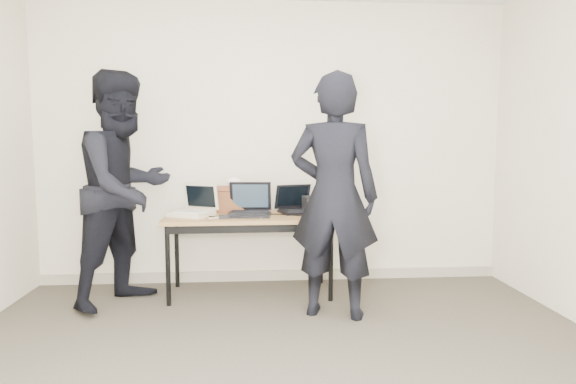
{
  "coord_description": "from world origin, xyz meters",
  "views": [
    {
      "loc": [
        -0.19,
        -2.43,
        1.38
      ],
      "look_at": [
        0.1,
        1.6,
        0.95
      ],
      "focal_mm": 30.0,
      "sensor_mm": 36.0,
      "label": 1
    }
  ],
  "objects": [
    {
      "name": "laptop_center",
      "position": [
        -0.23,
        1.85,
        0.79
      ],
      "size": [
        0.4,
        0.39,
        0.29
      ],
      "rotation": [
        0.0,
        0.0,
        -0.08
      ],
      "color": "black",
      "rests_on": "desk"
    },
    {
      "name": "person_observer",
      "position": [
        -1.27,
        1.67,
        0.98
      ],
      "size": [
        1.15,
        1.2,
        1.96
      ],
      "primitive_type": "imported",
      "rotation": [
        0.0,
        0.0,
        0.98
      ],
      "color": "black",
      "rests_on": "ground"
    },
    {
      "name": "laptop_beige",
      "position": [
        -0.72,
        1.86,
        0.78
      ],
      "size": [
        0.45,
        0.45,
        0.28
      ],
      "rotation": [
        0.0,
        0.0,
        -0.46
      ],
      "color": "beige",
      "rests_on": "desk"
    },
    {
      "name": "room",
      "position": [
        0.0,
        0.0,
        1.35
      ],
      "size": [
        4.6,
        4.6,
        2.8
      ],
      "color": "#453F34",
      "rests_on": "ground"
    },
    {
      "name": "person_typist",
      "position": [
        0.43,
        1.24,
        0.95
      ],
      "size": [
        0.8,
        0.64,
        1.9
      ],
      "primitive_type": "imported",
      "rotation": [
        0.0,
        0.0,
        2.84
      ],
      "color": "black",
      "rests_on": "ground"
    },
    {
      "name": "tissue",
      "position": [
        -0.38,
        2.06,
        1.0
      ],
      "size": [
        0.15,
        0.12,
        0.08
      ],
      "primitive_type": "ellipsoid",
      "rotation": [
        0.0,
        0.0,
        0.16
      ],
      "color": "white",
      "rests_on": "leather_satchel"
    },
    {
      "name": "cables",
      "position": [
        -0.2,
        1.79,
        0.72
      ],
      "size": [
        1.16,
        0.33,
        0.01
      ],
      "rotation": [
        0.0,
        0.0,
        0.01
      ],
      "color": "silver",
      "rests_on": "desk"
    },
    {
      "name": "baseboard",
      "position": [
        0.0,
        2.23,
        0.05
      ],
      "size": [
        4.5,
        0.03,
        0.1
      ],
      "primitive_type": "cube",
      "color": "#A69E89",
      "rests_on": "ground"
    },
    {
      "name": "power_brick",
      "position": [
        -0.45,
        1.66,
        0.74
      ],
      "size": [
        0.09,
        0.07,
        0.03
      ],
      "primitive_type": "cube",
      "rotation": [
        0.0,
        0.0,
        0.17
      ],
      "color": "black",
      "rests_on": "desk"
    },
    {
      "name": "equipment_box",
      "position": [
        0.4,
        2.02,
        0.79
      ],
      "size": [
        0.28,
        0.24,
        0.14
      ],
      "primitive_type": "cube",
      "rotation": [
        0.0,
        0.0,
        0.14
      ],
      "color": "black",
      "rests_on": "desk"
    },
    {
      "name": "laptop_right",
      "position": [
        0.21,
        1.99,
        0.78
      ],
      "size": [
        0.43,
        0.42,
        0.25
      ],
      "rotation": [
        0.0,
        0.0,
        0.31
      ],
      "color": "black",
      "rests_on": "desk"
    },
    {
      "name": "desk",
      "position": [
        -0.23,
        1.82,
        0.66
      ],
      "size": [
        1.51,
        0.68,
        0.72
      ],
      "rotation": [
        0.0,
        0.0,
        0.02
      ],
      "color": "olive",
      "rests_on": "ground"
    },
    {
      "name": "leather_satchel",
      "position": [
        -0.4,
        2.05,
        0.85
      ],
      "size": [
        0.38,
        0.23,
        0.25
      ],
      "rotation": [
        0.0,
        0.0,
        0.15
      ],
      "color": "#5D3118",
      "rests_on": "desk"
    }
  ]
}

